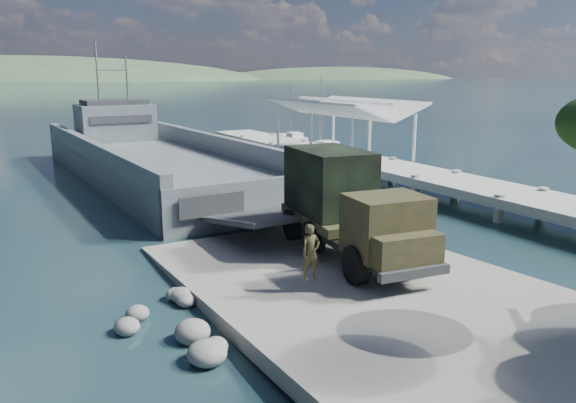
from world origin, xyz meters
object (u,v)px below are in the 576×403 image
(military_truck, at_px, (346,205))
(sailboat_near, at_px, (321,149))
(soldier, at_px, (311,264))
(pier, at_px, (351,151))
(landing_craft, at_px, (155,167))
(sailboat_far, at_px, (291,139))

(military_truck, xyz_separation_m, sailboat_near, (15.44, 26.16, -1.99))
(military_truck, xyz_separation_m, soldier, (-3.06, -2.53, -1.00))
(pier, height_order, landing_craft, landing_craft)
(soldier, bearing_deg, landing_craft, 85.87)
(landing_craft, xyz_separation_m, sailboat_far, (18.54, 14.02, -0.51))
(pier, distance_m, soldier, 24.11)
(pier, xyz_separation_m, soldier, (-14.85, -18.99, -0.23))
(pier, bearing_deg, soldier, -128.03)
(soldier, bearing_deg, pier, 52.36)
(sailboat_far, bearing_deg, soldier, -116.03)
(landing_craft, distance_m, sailboat_near, 17.40)
(landing_craft, relative_size, military_truck, 4.18)
(military_truck, distance_m, sailboat_near, 30.44)
(pier, relative_size, sailboat_far, 7.18)
(military_truck, height_order, soldier, military_truck)
(landing_craft, height_order, soldier, landing_craft)
(pier, height_order, soldier, pier)
(soldier, bearing_deg, military_truck, 40.04)
(landing_craft, distance_m, sailboat_far, 23.25)
(pier, relative_size, military_truck, 5.29)
(military_truck, bearing_deg, landing_craft, 100.12)
(soldier, distance_m, sailboat_far, 42.82)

